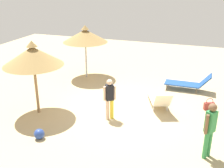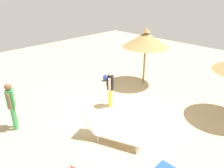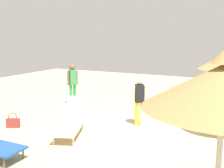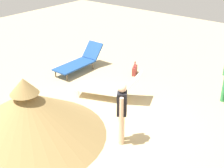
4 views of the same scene
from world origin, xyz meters
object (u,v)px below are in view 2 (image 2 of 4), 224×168
object	(u,v)px
person_standing_far_left	(110,87)
person_standing_far_right	(11,104)
lounge_chair_center	(111,130)
parasol_umbrella_back	(146,40)
beach_ball	(106,78)

from	to	relation	value
person_standing_far_left	person_standing_far_right	bearing A→B (deg)	160.11
person_standing_far_right	person_standing_far_left	xyz separation A→B (m)	(3.38, -1.22, -0.11)
person_standing_far_right	person_standing_far_left	world-z (taller)	person_standing_far_right
lounge_chair_center	person_standing_far_right	world-z (taller)	person_standing_far_right
parasol_umbrella_back	person_standing_far_left	bearing A→B (deg)	-171.25
lounge_chair_center	person_standing_far_right	bearing A→B (deg)	124.16
parasol_umbrella_back	beach_ball	size ratio (longest dim) A/B	8.25
parasol_umbrella_back	lounge_chair_center	size ratio (longest dim) A/B	1.37
beach_ball	person_standing_far_right	bearing A→B (deg)	-171.27
person_standing_far_right	beach_ball	size ratio (longest dim) A/B	5.02
lounge_chair_center	person_standing_far_right	distance (m)	3.39
parasol_umbrella_back	beach_ball	world-z (taller)	parasol_umbrella_back
lounge_chair_center	beach_ball	size ratio (longest dim) A/B	6.03
lounge_chair_center	person_standing_far_left	world-z (taller)	person_standing_far_left
person_standing_far_right	beach_ball	distance (m)	5.17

